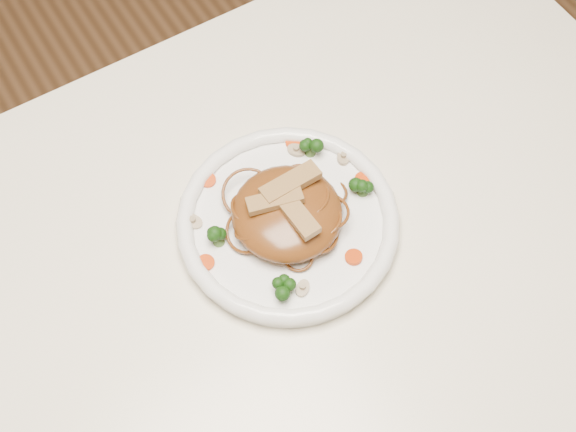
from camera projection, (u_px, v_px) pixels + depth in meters
table at (258, 330)px, 0.96m from camera, size 1.20×0.80×0.75m
plate at (288, 225)px, 0.91m from camera, size 0.34×0.34×0.02m
noodle_mound at (287, 213)px, 0.89m from camera, size 0.17×0.17×0.04m
chicken_a at (290, 183)px, 0.88m from camera, size 0.07×0.03×0.01m
chicken_b at (275, 200)px, 0.87m from camera, size 0.07×0.04×0.01m
chicken_c at (296, 213)px, 0.86m from camera, size 0.02×0.07×0.01m
broccoli_0 at (311, 145)px, 0.94m from camera, size 0.04×0.04×0.03m
broccoli_1 at (218, 237)px, 0.88m from camera, size 0.03×0.03×0.03m
broccoli_2 at (283, 287)px, 0.85m from camera, size 0.03×0.03×0.03m
broccoli_3 at (363, 186)px, 0.91m from camera, size 0.03×0.03×0.03m
carrot_0 at (295, 142)px, 0.96m from camera, size 0.03×0.03×0.00m
carrot_1 at (206, 263)px, 0.88m from camera, size 0.03×0.03×0.00m
carrot_2 at (362, 179)px, 0.93m from camera, size 0.02×0.02×0.00m
carrot_3 at (208, 180)px, 0.93m from camera, size 0.02×0.02×0.00m
carrot_4 at (354, 257)px, 0.88m from camera, size 0.02×0.02×0.00m
mushroom_0 at (303, 288)px, 0.86m from camera, size 0.03×0.03×0.01m
mushroom_1 at (343, 157)px, 0.95m from camera, size 0.03×0.03×0.01m
mushroom_2 at (193, 222)px, 0.90m from camera, size 0.03×0.03×0.01m
mushroom_3 at (296, 150)px, 0.95m from camera, size 0.03×0.03×0.01m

